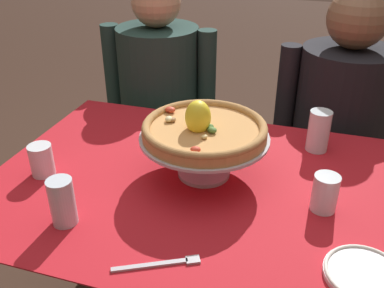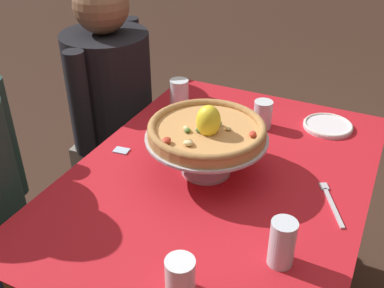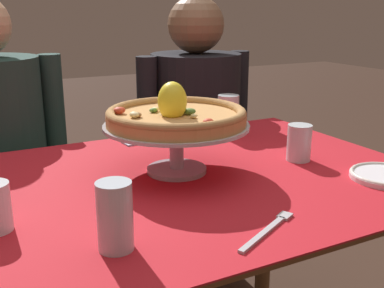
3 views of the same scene
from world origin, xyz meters
The scene contains 11 objects.
dining_table centered at (0.00, 0.00, 0.63)m, with size 1.22×0.88×0.73m.
pizza_stand centered at (0.00, 0.05, 0.83)m, with size 0.37×0.37×0.13m.
pizza centered at (0.00, 0.05, 0.89)m, with size 0.36×0.36×0.11m.
water_glass_side_right centered at (0.35, -0.02, 0.78)m, with size 0.07×0.07×0.10m.
water_glass_front_left centered at (-0.27, -0.27, 0.79)m, with size 0.06×0.06×0.13m.
water_glass_back_right centered at (0.31, 0.30, 0.79)m, with size 0.07×0.07×0.14m.
water_glass_side_left centered at (-0.46, -0.09, 0.78)m, with size 0.07×0.07×0.10m.
side_plate centered at (0.44, -0.24, 0.74)m, with size 0.18×0.18×0.02m.
dinner_fork centered at (0.01, -0.34, 0.74)m, with size 0.19×0.11×0.01m.
sugar_packet centered at (-0.02, 0.35, 0.74)m, with size 0.05×0.04×0.01m, color silver.
diner_right centered at (0.39, 0.68, 0.59)m, with size 0.52×0.39×1.20m.
Camera 2 is at (-1.08, -0.42, 1.57)m, focal length 42.79 mm.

